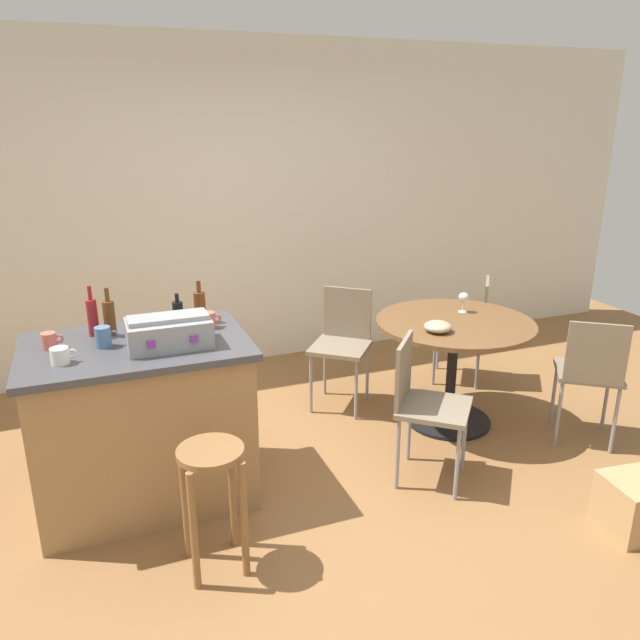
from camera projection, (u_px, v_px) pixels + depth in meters
ground_plane at (341, 504)px, 3.48m from camera, size 8.80×8.80×0.00m
back_wall at (232, 208)px, 5.14m from camera, size 8.00×0.10×2.70m
kitchen_island at (143, 421)px, 3.42m from camera, size 1.18×0.80×0.93m
wooden_stool at (212, 483)px, 2.86m from camera, size 0.31×0.31×0.64m
dining_table at (453, 345)px, 4.23m from camera, size 1.08×1.08×0.76m
folding_chair_near at (423, 399)px, 3.58m from camera, size 0.56×0.56×0.87m
folding_chair_far at (591, 370)px, 3.97m from camera, size 0.56×0.56×0.88m
folding_chair_left at (469, 322)px, 4.96m from camera, size 0.56×0.56×0.86m
folding_chair_right at (343, 338)px, 4.55m from camera, size 0.56×0.56×0.87m
toolbox at (169, 332)px, 3.21m from camera, size 0.43×0.27×0.17m
bottle_0 at (178, 312)px, 3.57m from camera, size 0.06×0.06×0.18m
bottle_1 at (109, 318)px, 3.35m from camera, size 0.06×0.06×0.27m
bottle_2 at (200, 306)px, 3.58m from camera, size 0.07×0.07×0.25m
bottle_3 at (93, 317)px, 3.36m from camera, size 0.06×0.06×0.28m
cup_0 at (49, 341)px, 3.19m from camera, size 0.11×0.07×0.09m
cup_1 at (103, 337)px, 3.21m from camera, size 0.12×0.08×0.11m
cup_2 at (209, 320)px, 3.50m from camera, size 0.11×0.08×0.09m
cup_3 at (60, 356)px, 2.99m from camera, size 0.12×0.09×0.08m
wine_glass at (464, 298)px, 4.33m from camera, size 0.07×0.07×0.14m
serving_bowl at (438, 327)px, 3.96m from camera, size 0.18×0.18×0.07m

